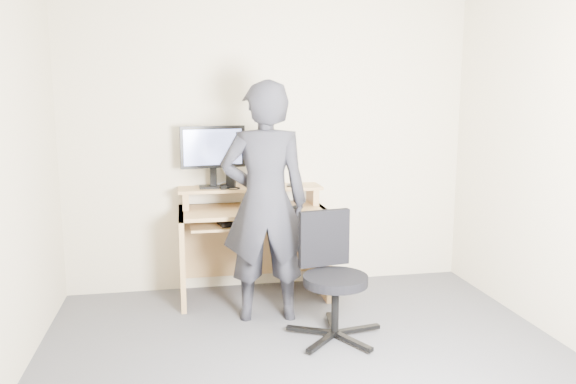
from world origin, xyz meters
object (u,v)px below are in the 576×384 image
object	(u,v)px
office_chair	(331,271)
person	(265,203)
desk	(252,230)
monitor	(213,151)

from	to	relation	value
office_chair	person	distance (m)	0.71
desk	monitor	xyz separation A→B (m)	(-0.31, 0.07, 0.67)
monitor	office_chair	size ratio (longest dim) A/B	0.63
desk	office_chair	size ratio (longest dim) A/B	1.42
office_chair	person	bearing A→B (deg)	126.31
office_chair	desk	bearing A→B (deg)	105.18
desk	person	xyz separation A→B (m)	(0.03, -0.55, 0.34)
monitor	office_chair	bearing A→B (deg)	-64.14
monitor	office_chair	xyz separation A→B (m)	(0.74, -1.02, -0.75)
monitor	person	bearing A→B (deg)	-71.98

